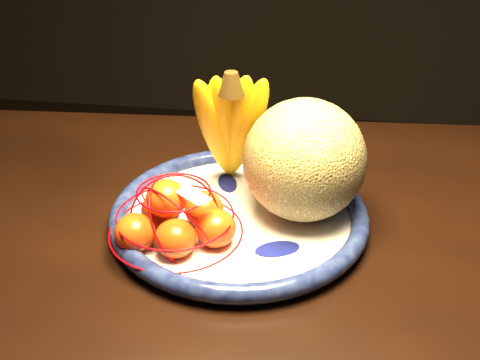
# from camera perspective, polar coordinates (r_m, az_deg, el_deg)

# --- Properties ---
(dining_table) EXTENTS (1.68, 1.07, 0.81)m
(dining_table) POSITION_cam_1_polar(r_m,az_deg,el_deg) (0.88, -9.68, -12.52)
(dining_table) COLOR black
(dining_table) RESTS_ON ground
(fruit_bowl) EXTENTS (0.38, 0.38, 0.03)m
(fruit_bowl) POSITION_cam_1_polar(r_m,az_deg,el_deg) (0.89, -0.09, -3.40)
(fruit_bowl) COLOR white
(fruit_bowl) RESTS_ON dining_table
(cantaloupe) EXTENTS (0.18, 0.18, 0.18)m
(cantaloupe) POSITION_cam_1_polar(r_m,az_deg,el_deg) (0.85, 6.11, 1.91)
(cantaloupe) COLOR olive
(cantaloupe) RESTS_ON fruit_bowl
(banana_bunch) EXTENTS (0.15, 0.14, 0.22)m
(banana_bunch) POSITION_cam_1_polar(r_m,az_deg,el_deg) (0.90, -0.89, 5.46)
(banana_bunch) COLOR yellow
(banana_bunch) RESTS_ON fruit_bowl
(mandarin_bag) EXTENTS (0.20, 0.20, 0.12)m
(mandarin_bag) POSITION_cam_1_polar(r_m,az_deg,el_deg) (0.83, -6.07, -3.73)
(mandarin_bag) COLOR #FC4F0D
(mandarin_bag) RESTS_ON fruit_bowl
(price_tag) EXTENTS (0.08, 0.06, 0.01)m
(price_tag) POSITION_cam_1_polar(r_m,az_deg,el_deg) (0.79, -5.19, -1.02)
(price_tag) COLOR white
(price_tag) RESTS_ON mandarin_bag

